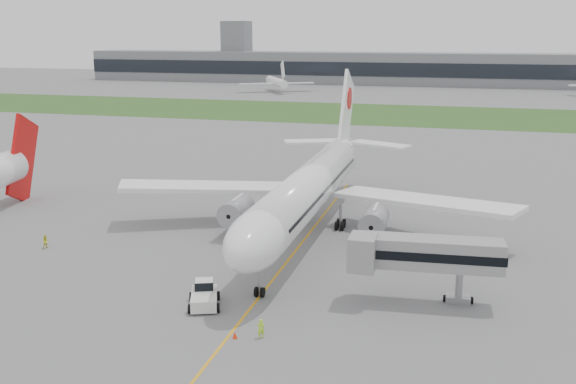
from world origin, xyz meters
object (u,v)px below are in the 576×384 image
(airliner, at_px, (311,186))
(jet_bridge, at_px, (421,254))
(pushback_tug, at_px, (204,295))
(ground_crew_near, at_px, (261,328))

(airliner, height_order, jet_bridge, airliner)
(pushback_tug, bearing_deg, airliner, 59.14)
(jet_bridge, bearing_deg, pushback_tug, -167.83)
(jet_bridge, bearing_deg, airliner, 123.79)
(pushback_tug, xyz_separation_m, jet_bridge, (17.93, 5.44, 3.58))
(airliner, relative_size, ground_crew_near, 34.16)
(airliner, relative_size, jet_bridge, 4.11)
(pushback_tug, relative_size, jet_bridge, 0.34)
(airliner, xyz_separation_m, ground_crew_near, (2.52, -27.44, -4.87))
(pushback_tug, distance_m, ground_crew_near, 8.07)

